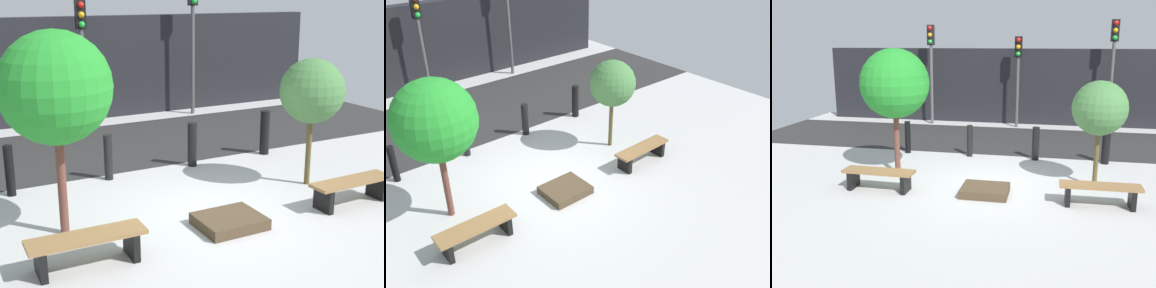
{
  "view_description": "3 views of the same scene",
  "coord_description": "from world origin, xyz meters",
  "views": [
    {
      "loc": [
        -4.28,
        -7.33,
        3.66
      ],
      "look_at": [
        -0.29,
        0.21,
        1.25
      ],
      "focal_mm": 50.0,
      "sensor_mm": 36.0,
      "label": 1
    },
    {
      "loc": [
        -5.08,
        -7.09,
        6.05
      ],
      "look_at": [
        0.33,
        -0.61,
        1.26
      ],
      "focal_mm": 40.0,
      "sensor_mm": 36.0,
      "label": 2
    },
    {
      "loc": [
        1.4,
        -9.46,
        3.36
      ],
      "look_at": [
        -0.47,
        -0.61,
        1.15
      ],
      "focal_mm": 40.0,
      "sensor_mm": 36.0,
      "label": 3
    }
  ],
  "objects": [
    {
      "name": "traffic_light_mid_east",
      "position": [
        3.46,
        7.24,
        2.8
      ],
      "size": [
        0.28,
        0.27,
        4.08
      ],
      "color": "#525252",
      "rests_on": "ground"
    },
    {
      "name": "bench_right",
      "position": [
        2.43,
        -0.74,
        0.33
      ],
      "size": [
        1.66,
        0.45,
        0.47
      ],
      "rotation": [
        0.0,
        0.0,
        0.02
      ],
      "color": "black",
      "rests_on": "ground"
    },
    {
      "name": "tree_behind_right_bench",
      "position": [
        2.43,
        0.47,
        1.86
      ],
      "size": [
        1.24,
        1.24,
        2.49
      ],
      "color": "brown",
      "rests_on": "ground"
    },
    {
      "name": "bench_left",
      "position": [
        -2.43,
        -0.74,
        0.34
      ],
      "size": [
        1.66,
        0.49,
        0.47
      ],
      "rotation": [
        0.0,
        0.0,
        -0.02
      ],
      "color": "black",
      "rests_on": "ground"
    },
    {
      "name": "road_strip",
      "position": [
        0.0,
        4.88,
        0.01
      ],
      "size": [
        18.0,
        4.14,
        0.01
      ],
      "primitive_type": "cube",
      "color": "#2B2B2B",
      "rests_on": "ground"
    },
    {
      "name": "planter_bed",
      "position": [
        0.0,
        -0.54,
        0.09
      ],
      "size": [
        1.04,
        0.87,
        0.18
      ],
      "primitive_type": "cube",
      "color": "#4A3A27",
      "rests_on": "ground"
    },
    {
      "name": "bollard_right",
      "position": [
        2.88,
        2.57,
        0.52
      ],
      "size": [
        0.22,
        0.22,
        1.03
      ],
      "primitive_type": "cylinder",
      "color": "black",
      "rests_on": "ground"
    },
    {
      "name": "bollard_left",
      "position": [
        -0.96,
        2.57,
        0.46
      ],
      "size": [
        0.17,
        0.17,
        0.93
      ],
      "primitive_type": "cylinder",
      "color": "black",
      "rests_on": "ground"
    },
    {
      "name": "building_facade",
      "position": [
        0.0,
        8.16,
        1.51
      ],
      "size": [
        16.2,
        0.5,
        3.02
      ],
      "primitive_type": "cube",
      "color": "black",
      "rests_on": "ground"
    },
    {
      "name": "bollard_far_left",
      "position": [
        -2.88,
        2.57,
        0.49
      ],
      "size": [
        0.17,
        0.17,
        0.97
      ],
      "primitive_type": "cylinder",
      "color": "black",
      "rests_on": "ground"
    },
    {
      "name": "traffic_light_mid_west",
      "position": [
        0.0,
        7.24,
        2.42
      ],
      "size": [
        0.28,
        0.27,
        3.49
      ],
      "color": "#4E4E4E",
      "rests_on": "ground"
    },
    {
      "name": "ground_plane",
      "position": [
        0.0,
        0.0,
        0.0
      ],
      "size": [
        18.0,
        18.0,
        0.0
      ],
      "primitive_type": "plane",
      "color": "#B7B7B7"
    },
    {
      "name": "tree_behind_left_bench",
      "position": [
        -2.43,
        0.47,
        2.32
      ],
      "size": [
        1.71,
        1.71,
        3.18
      ],
      "color": "brown",
      "rests_on": "ground"
    },
    {
      "name": "bollard_center",
      "position": [
        0.96,
        2.57,
        0.48
      ],
      "size": [
        0.2,
        0.2,
        0.96
      ],
      "primitive_type": "cylinder",
      "color": "black",
      "rests_on": "ground"
    }
  ]
}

